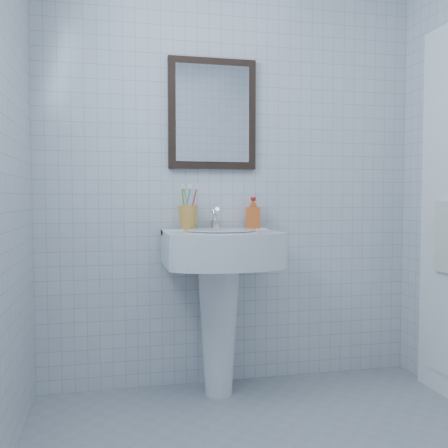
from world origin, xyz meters
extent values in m
cube|color=silver|center=(0.00, 1.20, 1.25)|extent=(2.20, 0.02, 2.50)
cone|color=white|center=(-0.12, 1.01, 0.37)|extent=(0.23, 0.23, 0.74)
cube|color=white|center=(-0.12, 0.96, 0.81)|extent=(0.59, 0.42, 0.18)
cube|color=white|center=(-0.12, 1.12, 0.89)|extent=(0.59, 0.11, 0.03)
cylinder|color=silver|center=(-0.12, 0.93, 0.91)|extent=(0.37, 0.37, 0.01)
cylinder|color=white|center=(-0.12, 1.10, 0.93)|extent=(0.05, 0.05, 0.05)
cylinder|color=white|center=(-0.12, 1.08, 0.99)|extent=(0.03, 0.10, 0.08)
cylinder|color=white|center=(-0.12, 1.12, 0.97)|extent=(0.03, 0.05, 0.09)
imported|color=red|center=(0.10, 1.12, 0.99)|extent=(0.10, 0.10, 0.18)
cube|color=black|center=(-0.12, 1.18, 1.55)|extent=(0.50, 0.04, 0.62)
cube|color=silver|center=(-0.12, 1.16, 1.55)|extent=(0.42, 0.00, 0.54)
cube|color=silver|center=(1.04, 0.70, 0.87)|extent=(0.03, 0.16, 0.38)
camera|label=1|loc=(-0.68, -1.61, 1.08)|focal=40.00mm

